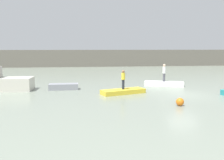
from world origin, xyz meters
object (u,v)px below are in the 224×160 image
object	(u,v)px
rowboat_grey	(64,87)
person_white_shirt	(164,72)
rowboat_yellow	(123,91)
person_yellow_shirt	(123,79)
rowboat_white	(164,84)
mooring_buoy	(180,102)

from	to	relation	value
rowboat_grey	person_white_shirt	xyz separation A→B (m)	(9.91, 0.90, 1.17)
rowboat_yellow	person_yellow_shirt	size ratio (longest dim) A/B	2.32
rowboat_white	mooring_buoy	world-z (taller)	mooring_buoy
mooring_buoy	rowboat_yellow	bearing A→B (deg)	123.31
rowboat_grey	rowboat_white	distance (m)	9.95
rowboat_grey	rowboat_yellow	bearing A→B (deg)	-28.42
mooring_buoy	person_white_shirt	bearing A→B (deg)	78.41
rowboat_grey	rowboat_yellow	distance (m)	5.79
rowboat_white	person_white_shirt	world-z (taller)	person_white_shirt
rowboat_grey	person_white_shirt	distance (m)	10.02
rowboat_white	mooring_buoy	bearing A→B (deg)	-83.06
person_white_shirt	person_yellow_shirt	bearing A→B (deg)	-143.26
rowboat_grey	rowboat_white	world-z (taller)	rowboat_grey
rowboat_grey	person_yellow_shirt	distance (m)	5.87
rowboat_yellow	person_yellow_shirt	world-z (taller)	person_yellow_shirt
rowboat_grey	person_yellow_shirt	bearing A→B (deg)	-28.42
rowboat_yellow	person_white_shirt	xyz separation A→B (m)	(4.77, 3.56, 1.26)
rowboat_white	person_white_shirt	bearing A→B (deg)	-161.47
rowboat_grey	rowboat_white	xyz separation A→B (m)	(9.91, 0.90, -0.05)
person_white_shirt	mooring_buoy	xyz separation A→B (m)	(-1.69, -8.24, -1.18)
rowboat_yellow	rowboat_grey	bearing A→B (deg)	133.26
rowboat_white	person_yellow_shirt	size ratio (longest dim) A/B	2.38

